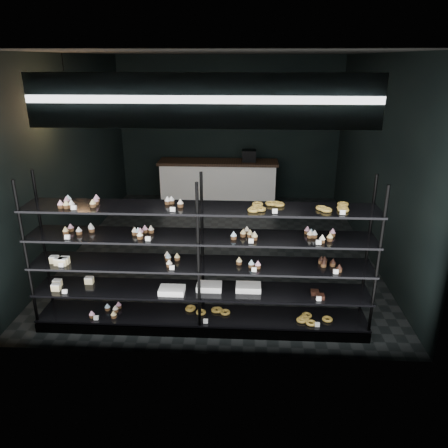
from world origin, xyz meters
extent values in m
cube|color=black|center=(0.00, 0.00, 0.01)|extent=(5.00, 6.00, 0.01)
cube|color=black|center=(0.00, 0.00, 3.20)|extent=(5.00, 6.00, 0.01)
cube|color=black|center=(0.00, 3.00, 1.60)|extent=(5.00, 0.01, 3.20)
cube|color=black|center=(0.00, -3.00, 1.60)|extent=(5.00, 0.01, 3.20)
cube|color=black|center=(-2.50, 0.00, 1.60)|extent=(0.01, 6.00, 3.20)
cube|color=black|center=(2.50, 0.00, 1.60)|extent=(0.01, 6.00, 3.20)
cube|color=black|center=(-0.10, -2.45, 0.06)|extent=(4.00, 0.50, 0.12)
cylinder|color=black|center=(-2.07, -2.67, 0.99)|extent=(0.04, 0.04, 1.85)
cylinder|color=black|center=(-2.07, -2.23, 0.99)|extent=(0.04, 0.04, 1.85)
cylinder|color=black|center=(-0.10, -2.67, 0.99)|extent=(0.04, 0.04, 1.85)
cylinder|color=black|center=(-0.10, -2.23, 0.99)|extent=(0.04, 0.04, 1.85)
cylinder|color=black|center=(1.87, -2.67, 0.99)|extent=(0.04, 0.04, 1.85)
cylinder|color=black|center=(1.87, -2.23, 0.99)|extent=(0.04, 0.04, 1.85)
cube|color=black|center=(-0.10, -2.45, 0.15)|extent=(4.00, 0.50, 0.03)
cube|color=black|center=(-0.10, -2.45, 0.50)|extent=(4.00, 0.50, 0.02)
cube|color=black|center=(-0.10, -2.45, 0.85)|extent=(4.00, 0.50, 0.02)
cube|color=black|center=(-0.10, -2.45, 1.20)|extent=(4.00, 0.50, 0.02)
cube|color=black|center=(-0.10, -2.45, 1.55)|extent=(4.00, 0.50, 0.02)
cube|color=white|center=(-1.46, -2.63, 1.59)|extent=(0.06, 0.04, 0.06)
cube|color=white|center=(-0.32, -2.63, 1.59)|extent=(0.06, 0.04, 0.06)
cube|color=white|center=(0.72, -2.63, 1.59)|extent=(0.05, 0.04, 0.06)
cube|color=white|center=(1.42, -2.63, 1.59)|extent=(0.06, 0.04, 0.06)
cube|color=white|center=(-1.54, -2.63, 1.24)|extent=(0.06, 0.04, 0.06)
cube|color=white|center=(-0.69, -2.63, 1.24)|extent=(0.05, 0.04, 0.06)
cube|color=white|center=(0.46, -2.63, 1.24)|extent=(0.06, 0.04, 0.06)
cube|color=white|center=(1.24, -2.63, 1.24)|extent=(0.06, 0.04, 0.06)
cube|color=white|center=(-1.69, -2.63, 0.89)|extent=(0.06, 0.04, 0.06)
cube|color=white|center=(-0.40, -2.63, 0.89)|extent=(0.06, 0.04, 0.06)
cube|color=white|center=(0.52, -2.63, 0.89)|extent=(0.05, 0.04, 0.06)
cube|color=white|center=(1.44, -2.63, 0.89)|extent=(0.06, 0.04, 0.06)
cube|color=white|center=(-1.68, -2.63, 0.54)|extent=(0.06, 0.04, 0.06)
cube|color=white|center=(1.29, -2.63, 0.54)|extent=(0.06, 0.04, 0.06)
cube|color=white|center=(-1.34, -2.63, 0.19)|extent=(0.06, 0.04, 0.06)
cube|color=white|center=(-0.04, -2.63, 0.19)|extent=(0.05, 0.04, 0.06)
cube|color=white|center=(1.30, -2.63, 0.19)|extent=(0.06, 0.04, 0.06)
cube|color=#0D0F44|center=(0.00, -2.92, 2.75)|extent=(3.20, 0.04, 0.45)
cube|color=white|center=(0.00, -2.94, 2.75)|extent=(3.30, 0.02, 0.50)
cylinder|color=black|center=(-2.09, -0.90, 2.90)|extent=(0.01, 0.01, 0.55)
sphere|color=#EC9752|center=(-2.09, -0.90, 2.45)|extent=(0.36, 0.36, 0.36)
cube|color=silver|center=(-0.22, 2.50, 0.46)|extent=(2.55, 0.60, 0.92)
cube|color=black|center=(-0.22, 2.50, 0.95)|extent=(2.65, 0.65, 0.06)
cube|color=black|center=(0.46, 2.50, 1.10)|extent=(0.30, 0.30, 0.25)
camera|label=1|loc=(0.43, -7.05, 3.12)|focal=35.00mm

